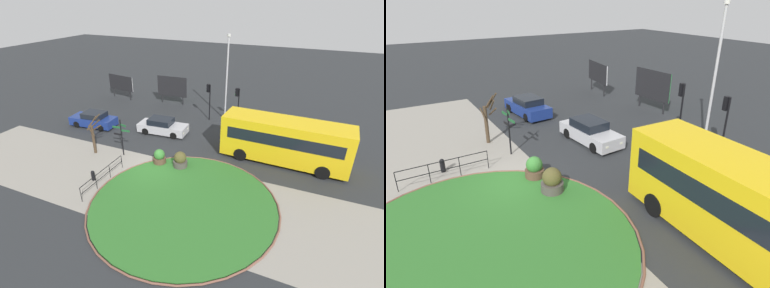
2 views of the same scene
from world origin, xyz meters
TOP-DOWN VIEW (x-y plane):
  - ground at (0.00, 0.00)m, footprint 120.00×120.00m
  - sidewalk_paving at (0.00, -2.21)m, footprint 32.00×7.58m
  - grass_island at (3.79, -2.80)m, footprint 11.30×11.30m
  - grass_kerb_ring at (3.79, -2.80)m, footprint 11.61×11.61m
  - signpost_directional at (-3.25, 0.88)m, footprint 1.42×0.64m
  - bollard_foreground at (-3.03, -2.93)m, footprint 0.25×0.25m
  - railing_grass_edge at (-2.11, -2.97)m, footprint 0.16×4.39m
  - bus_yellow at (8.44, 4.96)m, footprint 9.32×2.87m
  - car_near_lane at (-9.25, 4.52)m, footprint 4.49×2.18m
  - car_far_lane at (-2.41, 5.78)m, footprint 4.59×2.09m
  - traffic_light_near at (2.99, 11.09)m, footprint 0.49×0.29m
  - traffic_light_far at (0.21, 10.62)m, footprint 0.48×0.32m
  - lamppost_tall at (1.72, 11.38)m, footprint 0.32×0.32m
  - billboard_left at (-5.34, 13.44)m, footprint 3.56×0.38m
  - billboard_right at (-11.87, 12.71)m, footprint 3.69×0.69m
  - planter_near_signpost at (1.71, 1.03)m, footprint 1.06×1.06m
  - planter_kerbside at (0.04, 0.89)m, footprint 0.97×0.97m
  - street_tree_bare at (-5.56, 0.37)m, footprint 1.21×1.04m

SIDE VIEW (x-z plane):
  - ground at x=0.00m, z-range 0.00..0.00m
  - sidewalk_paving at x=0.00m, z-range 0.00..0.02m
  - grass_island at x=3.79m, z-range 0.00..0.10m
  - grass_kerb_ring at x=3.79m, z-range 0.00..0.11m
  - bollard_foreground at x=-3.03m, z-range 0.01..0.75m
  - planter_kerbside at x=0.04m, z-range -0.06..1.12m
  - planter_near_signpost at x=1.71m, z-range -0.06..1.21m
  - car_far_lane at x=-2.41m, z-range -0.05..1.38m
  - car_near_lane at x=-9.25m, z-range -0.04..1.40m
  - railing_grass_edge at x=-2.11m, z-range 0.16..1.21m
  - street_tree_bare at x=-5.56m, z-range -0.03..3.17m
  - signpost_directional at x=-3.25m, z-range 0.24..3.31m
  - bus_yellow at x=8.44m, z-range 0.12..3.47m
  - billboard_right at x=-11.87m, z-range 0.46..3.29m
  - billboard_left at x=-5.34m, z-range 0.40..3.59m
  - traffic_light_near at x=2.99m, z-range 0.81..4.27m
  - traffic_light_far at x=0.21m, z-range 0.85..4.50m
  - lamppost_tall at x=1.72m, z-range 0.29..8.56m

